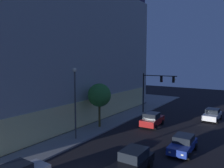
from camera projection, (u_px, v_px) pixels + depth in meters
modern_building at (21, 47)px, 36.13m from camera, size 34.96×28.96×21.11m
traffic_light_far_corner at (156, 85)px, 34.23m from camera, size 0.55×5.29×6.24m
street_lamp_sidewalk at (75, 94)px, 23.14m from camera, size 0.44×0.44×7.49m
sidewalk_tree at (99, 95)px, 27.55m from camera, size 2.88×2.88×5.42m
car_black at (132, 161)px, 16.78m from camera, size 4.52×2.06×1.68m
car_blue at (183, 144)px, 20.37m from camera, size 4.13×2.01×1.54m
car_red at (152, 119)px, 28.58m from camera, size 4.31×2.25×1.77m
car_white at (212, 115)px, 31.44m from camera, size 4.38×2.18×1.59m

